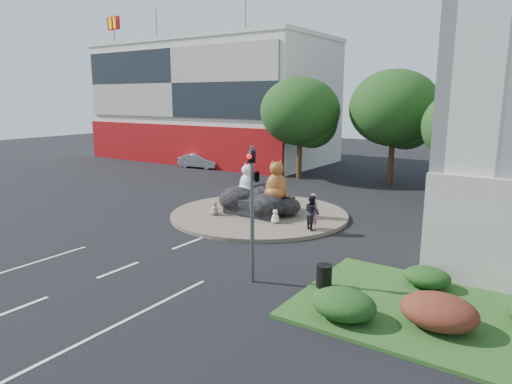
{
  "coord_description": "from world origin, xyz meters",
  "views": [
    {
      "loc": [
        13.9,
        -10.98,
        6.65
      ],
      "look_at": [
        1.44,
        7.52,
        2.0
      ],
      "focal_mm": 32.0,
      "sensor_mm": 36.0,
      "label": 1
    }
  ],
  "objects_px": {
    "kitten_white": "(275,216)",
    "litter_bin": "(324,276)",
    "cat_tabby": "(277,180)",
    "kitten_calico": "(215,208)",
    "cat_white": "(247,179)",
    "pedestrian_pink": "(313,211)",
    "pedestrian_dark": "(312,212)",
    "parked_car": "(200,161)"
  },
  "relations": [
    {
      "from": "cat_white",
      "to": "kitten_white",
      "type": "xyz_separation_m",
      "value": [
        2.93,
        -1.61,
        -1.44
      ]
    },
    {
      "from": "kitten_white",
      "to": "cat_white",
      "type": "bearing_deg",
      "value": 127.8
    },
    {
      "from": "cat_tabby",
      "to": "kitten_white",
      "type": "height_order",
      "value": "cat_tabby"
    },
    {
      "from": "cat_tabby",
      "to": "parked_car",
      "type": "distance_m",
      "value": 19.81
    },
    {
      "from": "parked_car",
      "to": "pedestrian_dark",
      "type": "bearing_deg",
      "value": -132.93
    },
    {
      "from": "cat_white",
      "to": "pedestrian_pink",
      "type": "bearing_deg",
      "value": 4.09
    },
    {
      "from": "cat_tabby",
      "to": "pedestrian_dark",
      "type": "xyz_separation_m",
      "value": [
        2.9,
        -1.37,
        -1.14
      ]
    },
    {
      "from": "pedestrian_dark",
      "to": "parked_car",
      "type": "relative_size",
      "value": 0.42
    },
    {
      "from": "pedestrian_dark",
      "to": "litter_bin",
      "type": "relative_size",
      "value": 2.18
    },
    {
      "from": "cat_tabby",
      "to": "kitten_white",
      "type": "bearing_deg",
      "value": -89.53
    },
    {
      "from": "pedestrian_pink",
      "to": "pedestrian_dark",
      "type": "relative_size",
      "value": 1.02
    },
    {
      "from": "parked_car",
      "to": "cat_tabby",
      "type": "bearing_deg",
      "value": -134.54
    },
    {
      "from": "cat_white",
      "to": "litter_bin",
      "type": "xyz_separation_m",
      "value": [
        8.54,
        -7.49,
        -1.5
      ]
    },
    {
      "from": "kitten_white",
      "to": "parked_car",
      "type": "height_order",
      "value": "parked_car"
    },
    {
      "from": "cat_tabby",
      "to": "pedestrian_dark",
      "type": "height_order",
      "value": "cat_tabby"
    },
    {
      "from": "kitten_white",
      "to": "litter_bin",
      "type": "bearing_deg",
      "value": -69.63
    },
    {
      "from": "parked_car",
      "to": "pedestrian_pink",
      "type": "bearing_deg",
      "value": -132.54
    },
    {
      "from": "cat_white",
      "to": "litter_bin",
      "type": "height_order",
      "value": "cat_white"
    },
    {
      "from": "cat_white",
      "to": "cat_tabby",
      "type": "height_order",
      "value": "cat_tabby"
    },
    {
      "from": "kitten_calico",
      "to": "cat_tabby",
      "type": "bearing_deg",
      "value": 44.66
    },
    {
      "from": "parked_car",
      "to": "litter_bin",
      "type": "bearing_deg",
      "value": -138.42
    },
    {
      "from": "cat_white",
      "to": "kitten_calico",
      "type": "distance_m",
      "value": 2.62
    },
    {
      "from": "kitten_calico",
      "to": "cat_white",
      "type": "bearing_deg",
      "value": 81.78
    },
    {
      "from": "cat_white",
      "to": "pedestrian_dark",
      "type": "distance_m",
      "value": 5.37
    },
    {
      "from": "cat_white",
      "to": "kitten_white",
      "type": "height_order",
      "value": "cat_white"
    },
    {
      "from": "kitten_calico",
      "to": "litter_bin",
      "type": "height_order",
      "value": "kitten_calico"
    },
    {
      "from": "cat_tabby",
      "to": "cat_white",
      "type": "bearing_deg",
      "value": 144.83
    },
    {
      "from": "cat_white",
      "to": "pedestrian_pink",
      "type": "height_order",
      "value": "cat_white"
    },
    {
      "from": "pedestrian_pink",
      "to": "litter_bin",
      "type": "xyz_separation_m",
      "value": [
        3.56,
        -6.12,
        -0.57
      ]
    },
    {
      "from": "pedestrian_dark",
      "to": "parked_car",
      "type": "xyz_separation_m",
      "value": [
        -18.72,
        13.2,
        -0.39
      ]
    },
    {
      "from": "pedestrian_dark",
      "to": "kitten_white",
      "type": "bearing_deg",
      "value": 36.7
    },
    {
      "from": "kitten_calico",
      "to": "pedestrian_dark",
      "type": "distance_m",
      "value": 5.85
    },
    {
      "from": "cat_white",
      "to": "pedestrian_dark",
      "type": "bearing_deg",
      "value": 1.83
    },
    {
      "from": "pedestrian_pink",
      "to": "pedestrian_dark",
      "type": "distance_m",
      "value": 0.24
    },
    {
      "from": "litter_bin",
      "to": "kitten_white",
      "type": "bearing_deg",
      "value": 133.69
    },
    {
      "from": "kitten_white",
      "to": "pedestrian_dark",
      "type": "relative_size",
      "value": 0.43
    },
    {
      "from": "cat_tabby",
      "to": "kitten_calico",
      "type": "xyz_separation_m",
      "value": [
        -2.92,
        -1.83,
        -1.61
      ]
    },
    {
      "from": "cat_tabby",
      "to": "parked_car",
      "type": "height_order",
      "value": "cat_tabby"
    },
    {
      "from": "kitten_white",
      "to": "pedestrian_pink",
      "type": "bearing_deg",
      "value": -16.32
    },
    {
      "from": "cat_white",
      "to": "pedestrian_pink",
      "type": "distance_m",
      "value": 5.24
    },
    {
      "from": "cat_white",
      "to": "pedestrian_pink",
      "type": "xyz_separation_m",
      "value": [
        4.98,
        -1.36,
        -0.93
      ]
    },
    {
      "from": "cat_tabby",
      "to": "kitten_calico",
      "type": "height_order",
      "value": "cat_tabby"
    }
  ]
}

